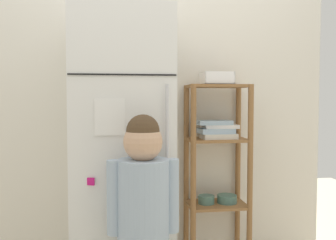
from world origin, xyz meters
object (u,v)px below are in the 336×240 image
Objects in this scene: fruit_bin at (215,79)px; refrigerator at (123,154)px; child_standing at (143,202)px; pantry_shelf_unit at (217,159)px.

refrigerator is at bearing -167.94° from fruit_bin.
child_standing is 0.87× the size of pantry_shelf_unit.
pantry_shelf_unit is at bearing 12.32° from refrigerator.
refrigerator is 1.54× the size of child_standing.
fruit_bin is (0.60, 0.13, 0.47)m from refrigerator.
fruit_bin is (0.51, 0.56, 0.65)m from child_standing.
refrigerator is at bearing -167.68° from pantry_shelf_unit.
fruit_bin reaches higher than pantry_shelf_unit.
child_standing is 0.78m from pantry_shelf_unit.
fruit_bin is at bearing 12.06° from refrigerator.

